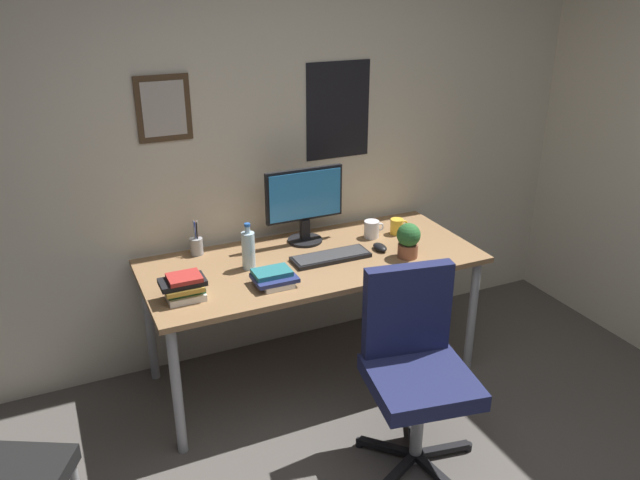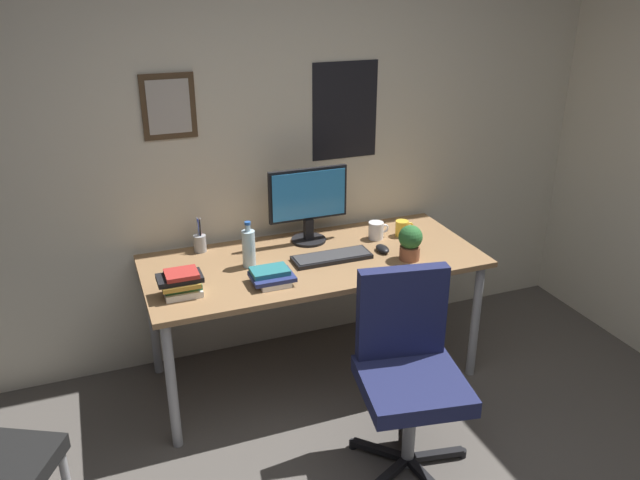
% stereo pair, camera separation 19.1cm
% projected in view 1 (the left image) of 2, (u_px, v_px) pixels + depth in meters
% --- Properties ---
extents(wall_back, '(4.40, 0.10, 2.60)m').
position_uv_depth(wall_back, '(253.00, 140.00, 3.57)').
color(wall_back, beige).
rests_on(wall_back, ground_plane).
extents(desk, '(1.82, 0.79, 0.74)m').
position_uv_depth(desk, '(312.00, 270.00, 3.48)').
color(desk, '#936D47').
rests_on(desk, ground_plane).
extents(office_chair, '(0.57, 0.57, 0.95)m').
position_uv_depth(office_chair, '(415.00, 359.00, 2.94)').
color(office_chair, '#1E234C').
rests_on(office_chair, ground_plane).
extents(monitor, '(0.46, 0.20, 0.43)m').
position_uv_depth(monitor, '(304.00, 202.00, 3.58)').
color(monitor, black).
rests_on(monitor, desk).
extents(keyboard, '(0.43, 0.15, 0.03)m').
position_uv_depth(keyboard, '(331.00, 257.00, 3.45)').
color(keyboard, black).
rests_on(keyboard, desk).
extents(computer_mouse, '(0.06, 0.11, 0.04)m').
position_uv_depth(computer_mouse, '(380.00, 247.00, 3.55)').
color(computer_mouse, black).
rests_on(computer_mouse, desk).
extents(water_bottle, '(0.07, 0.07, 0.25)m').
position_uv_depth(water_bottle, '(248.00, 250.00, 3.31)').
color(water_bottle, silver).
rests_on(water_bottle, desk).
extents(coffee_mug_near, '(0.13, 0.09, 0.10)m').
position_uv_depth(coffee_mug_near, '(372.00, 229.00, 3.71)').
color(coffee_mug_near, white).
rests_on(coffee_mug_near, desk).
extents(coffee_mug_far, '(0.11, 0.08, 0.09)m').
position_uv_depth(coffee_mug_far, '(397.00, 226.00, 3.76)').
color(coffee_mug_far, yellow).
rests_on(coffee_mug_far, desk).
extents(potted_plant, '(0.13, 0.13, 0.19)m').
position_uv_depth(potted_plant, '(408.00, 239.00, 3.44)').
color(potted_plant, brown).
rests_on(potted_plant, desk).
extents(pen_cup, '(0.07, 0.07, 0.20)m').
position_uv_depth(pen_cup, '(197.00, 245.00, 3.49)').
color(pen_cup, '#9EA0A5').
rests_on(pen_cup, desk).
extents(book_stack_left, '(0.21, 0.14, 0.12)m').
position_uv_depth(book_stack_left, '(184.00, 287.00, 3.01)').
color(book_stack_left, silver).
rests_on(book_stack_left, desk).
extents(book_stack_right, '(0.21, 0.17, 0.07)m').
position_uv_depth(book_stack_right, '(274.00, 278.00, 3.16)').
color(book_stack_right, silver).
rests_on(book_stack_right, desk).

